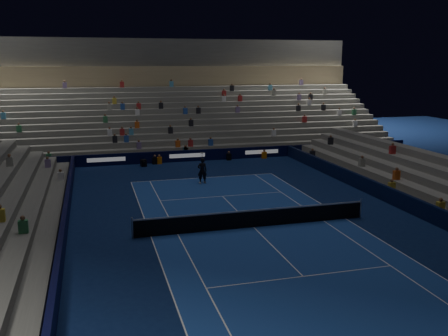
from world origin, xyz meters
TOP-DOWN VIEW (x-y plane):
  - ground at (0.00, 0.00)m, footprint 90.00×90.00m
  - court_surface at (0.00, 0.00)m, footprint 10.97×23.77m
  - sponsor_barrier_far at (0.00, 18.50)m, footprint 44.00×0.25m
  - sponsor_barrier_east at (9.70, 0.00)m, footprint 0.25×37.00m
  - sponsor_barrier_west at (-9.70, 0.00)m, footprint 0.25×37.00m
  - grandstand_main at (0.00, 27.90)m, footprint 44.00×15.20m
  - tennis_net at (0.00, 0.00)m, footprint 12.90×0.10m
  - tennis_player at (-0.49, 10.22)m, footprint 0.72×0.50m
  - broadcast_camera at (-3.97, 17.36)m, footprint 0.53×0.93m

SIDE VIEW (x-z plane):
  - ground at x=0.00m, z-range 0.00..0.00m
  - court_surface at x=0.00m, z-range 0.00..0.01m
  - broadcast_camera at x=-3.97m, z-range 0.01..0.60m
  - sponsor_barrier_far at x=0.00m, z-range 0.00..1.00m
  - sponsor_barrier_east at x=9.70m, z-range 0.00..1.00m
  - sponsor_barrier_west at x=-9.70m, z-range 0.00..1.00m
  - tennis_net at x=0.00m, z-range -0.05..1.05m
  - tennis_player at x=-0.49m, z-range 0.00..1.89m
  - grandstand_main at x=0.00m, z-range -2.22..8.98m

